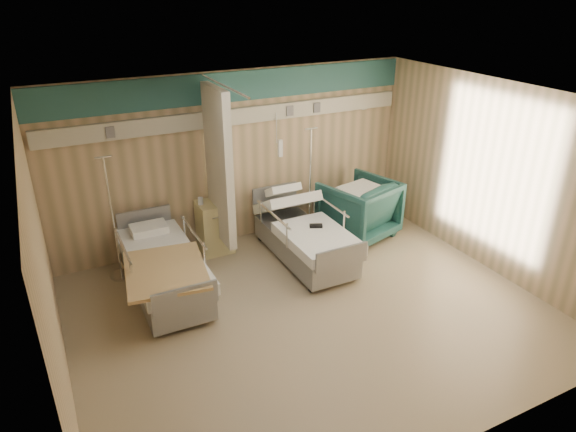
{
  "coord_description": "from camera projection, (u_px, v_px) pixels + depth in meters",
  "views": [
    {
      "loc": [
        -2.81,
        -4.91,
        4.05
      ],
      "look_at": [
        -0.04,
        0.6,
        1.17
      ],
      "focal_mm": 32.0,
      "sensor_mm": 36.0,
      "label": 1
    }
  ],
  "objects": [
    {
      "name": "call_remote",
      "position": [
        316.0,
        226.0,
        7.73
      ],
      "size": [
        0.21,
        0.16,
        0.04
      ],
      "primitive_type": "cube",
      "rotation": [
        0.0,
        0.0,
        -0.42
      ],
      "color": "black",
      "rests_on": "bed_right"
    },
    {
      "name": "ground",
      "position": [
        311.0,
        312.0,
        6.83
      ],
      "size": [
        6.0,
        5.0,
        0.0
      ],
      "primitive_type": "cube",
      "color": "gray",
      "rests_on": "ground"
    },
    {
      "name": "white_cup",
      "position": [
        201.0,
        201.0,
        7.94
      ],
      "size": [
        0.1,
        0.1,
        0.12
      ],
      "primitive_type": "cylinder",
      "rotation": [
        0.0,
        0.0,
        -0.25
      ],
      "color": "white",
      "rests_on": "bedside_cabinet"
    },
    {
      "name": "iv_stand_right",
      "position": [
        309.0,
        213.0,
        8.78
      ],
      "size": [
        0.34,
        0.34,
        1.88
      ],
      "rotation": [
        0.0,
        0.0,
        -0.19
      ],
      "color": "silver",
      "rests_on": "ground"
    },
    {
      "name": "bed_left",
      "position": [
        165.0,
        275.0,
        7.1
      ],
      "size": [
        1.0,
        2.16,
        0.63
      ],
      "primitive_type": null,
      "color": "white",
      "rests_on": "ground"
    },
    {
      "name": "bedside_cabinet",
      "position": [
        215.0,
        227.0,
        8.21
      ],
      "size": [
        0.5,
        0.48,
        0.85
      ],
      "primitive_type": "cube",
      "color": "#CFC281",
      "rests_on": "ground"
    },
    {
      "name": "room_walls",
      "position": [
        301.0,
        175.0,
        6.24
      ],
      "size": [
        6.04,
        5.04,
        2.82
      ],
      "color": "tan",
      "rests_on": "ground"
    },
    {
      "name": "iv_stand_left",
      "position": [
        118.0,
        254.0,
        7.5
      ],
      "size": [
        0.34,
        0.34,
        1.88
      ],
      "rotation": [
        0.0,
        0.0,
        -0.42
      ],
      "color": "silver",
      "rests_on": "ground"
    },
    {
      "name": "bed_right",
      "position": [
        304.0,
        241.0,
        8.0
      ],
      "size": [
        1.0,
        2.16,
        0.63
      ],
      "primitive_type": null,
      "color": "white",
      "rests_on": "ground"
    },
    {
      "name": "tan_blanket",
      "position": [
        166.0,
        270.0,
        6.55
      ],
      "size": [
        1.16,
        1.38,
        0.04
      ],
      "primitive_type": "cube",
      "rotation": [
        0.0,
        0.0,
        -0.14
      ],
      "color": "tan",
      "rests_on": "bed_left"
    },
    {
      "name": "waffle_blanket",
      "position": [
        363.0,
        180.0,
        8.41
      ],
      "size": [
        0.77,
        0.72,
        0.07
      ],
      "primitive_type": "cube",
      "rotation": [
        0.0,
        0.0,
        3.36
      ],
      "color": "white",
      "rests_on": "visitor_armchair"
    },
    {
      "name": "visitor_armchair",
      "position": [
        359.0,
        209.0,
        8.66
      ],
      "size": [
        1.34,
        1.36,
        1.01
      ],
      "primitive_type": "imported",
      "rotation": [
        0.0,
        0.0,
        3.42
      ],
      "color": "#1E4C49",
      "rests_on": "ground"
    },
    {
      "name": "toiletry_bag",
      "position": [
        220.0,
        198.0,
        8.05
      ],
      "size": [
        0.24,
        0.2,
        0.11
      ],
      "primitive_type": "cube",
      "rotation": [
        0.0,
        0.0,
        0.4
      ],
      "color": "black",
      "rests_on": "bedside_cabinet"
    }
  ]
}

